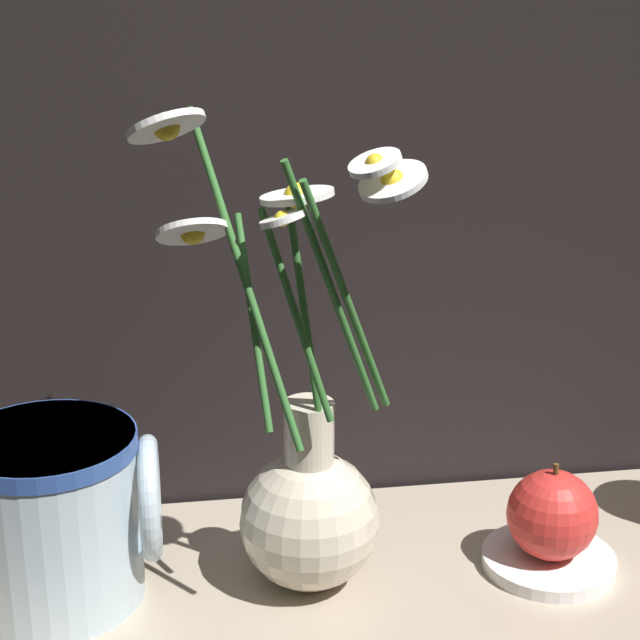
% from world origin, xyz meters
% --- Properties ---
extents(ground_plane, '(6.00, 6.00, 0.00)m').
position_xyz_m(ground_plane, '(0.00, 0.00, 0.00)').
color(ground_plane, black).
extents(shelf, '(0.85, 0.26, 0.01)m').
position_xyz_m(shelf, '(0.00, 0.00, 0.01)').
color(shelf, tan).
rests_on(shelf, ground_plane).
extents(vase_with_flowers, '(0.19, 0.14, 0.36)m').
position_xyz_m(vase_with_flowers, '(-0.01, -0.00, 0.08)').
color(vase_with_flowers, beige).
rests_on(vase_with_flowers, shelf).
extents(ceramic_pitcher, '(0.15, 0.13, 0.14)m').
position_xyz_m(ceramic_pitcher, '(-0.19, 0.01, 0.08)').
color(ceramic_pitcher, silver).
rests_on(ceramic_pitcher, shelf).
extents(saucer_plate, '(0.10, 0.10, 0.01)m').
position_xyz_m(saucer_plate, '(0.17, -0.01, 0.02)').
color(saucer_plate, white).
rests_on(saucer_plate, shelf).
extents(orange_fruit, '(0.07, 0.07, 0.08)m').
position_xyz_m(orange_fruit, '(0.17, -0.01, 0.06)').
color(orange_fruit, red).
rests_on(orange_fruit, saucer_plate).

